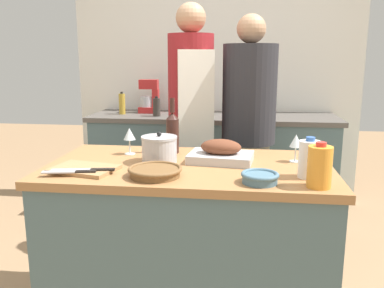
# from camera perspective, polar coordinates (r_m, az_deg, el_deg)

# --- Properties ---
(kitchen_island) EXTENTS (1.42, 0.77, 0.86)m
(kitchen_island) POSITION_cam_1_polar(r_m,az_deg,el_deg) (2.20, -0.39, -13.73)
(kitchen_island) COLOR #4C666B
(kitchen_island) RESTS_ON ground_plane
(back_counter) EXTENTS (2.18, 0.60, 0.88)m
(back_counter) POSITION_cam_1_polar(r_m,az_deg,el_deg) (3.70, 2.89, -2.71)
(back_counter) COLOR #4C666B
(back_counter) RESTS_ON ground_plane
(back_wall) EXTENTS (2.68, 0.10, 2.55)m
(back_wall) POSITION_cam_1_polar(r_m,az_deg,el_deg) (3.93, 3.42, 10.44)
(back_wall) COLOR silver
(back_wall) RESTS_ON ground_plane
(roasting_pan) EXTENTS (0.35, 0.26, 0.12)m
(roasting_pan) POSITION_cam_1_polar(r_m,az_deg,el_deg) (2.09, 4.07, -1.30)
(roasting_pan) COLOR #BCBCC1
(roasting_pan) RESTS_ON kitchen_island
(wicker_basket) EXTENTS (0.25, 0.25, 0.04)m
(wicker_basket) POSITION_cam_1_polar(r_m,az_deg,el_deg) (1.85, -5.21, -3.84)
(wicker_basket) COLOR brown
(wicker_basket) RESTS_ON kitchen_island
(cutting_board) EXTENTS (0.33, 0.26, 0.02)m
(cutting_board) POSITION_cam_1_polar(r_m,az_deg,el_deg) (2.00, -14.91, -3.41)
(cutting_board) COLOR #AD7F51
(cutting_board) RESTS_ON kitchen_island
(stock_pot) EXTENTS (0.18, 0.18, 0.16)m
(stock_pot) POSITION_cam_1_polar(r_m,az_deg,el_deg) (2.08, -4.61, -0.74)
(stock_pot) COLOR #B7B7BC
(stock_pot) RESTS_ON kitchen_island
(mixing_bowl) EXTENTS (0.16, 0.16, 0.05)m
(mixing_bowl) POSITION_cam_1_polar(r_m,az_deg,el_deg) (1.77, 9.51, -4.63)
(mixing_bowl) COLOR slate
(mixing_bowl) RESTS_ON kitchen_island
(juice_jug) EXTENTS (0.10, 0.10, 0.19)m
(juice_jug) POSITION_cam_1_polar(r_m,az_deg,el_deg) (1.75, 17.48, -3.05)
(juice_jug) COLOR orange
(juice_jug) RESTS_ON kitchen_island
(milk_jug) EXTENTS (0.10, 0.10, 0.19)m
(milk_jug) POSITION_cam_1_polar(r_m,az_deg,el_deg) (1.88, 16.14, -2.04)
(milk_jug) COLOR white
(milk_jug) RESTS_ON kitchen_island
(wine_bottle_green) EXTENTS (0.07, 0.07, 0.31)m
(wine_bottle_green) POSITION_cam_1_polar(r_m,az_deg,el_deg) (2.27, -2.76, 1.77)
(wine_bottle_green) COLOR #381E19
(wine_bottle_green) RESTS_ON kitchen_island
(wine_glass_left) EXTENTS (0.07, 0.07, 0.14)m
(wine_glass_left) POSITION_cam_1_polar(r_m,az_deg,el_deg) (2.14, 14.38, 0.29)
(wine_glass_left) COLOR silver
(wine_glass_left) RESTS_ON kitchen_island
(wine_glass_right) EXTENTS (0.07, 0.07, 0.15)m
(wine_glass_right) POSITION_cam_1_polar(r_m,az_deg,el_deg) (2.26, -8.78, 1.26)
(wine_glass_right) COLOR silver
(wine_glass_right) RESTS_ON kitchen_island
(knife_chef) EXTENTS (0.29, 0.08, 0.01)m
(knife_chef) POSITION_cam_1_polar(r_m,az_deg,el_deg) (1.94, -14.74, -3.52)
(knife_chef) COLOR #B7B7BC
(knife_chef) RESTS_ON cutting_board
(knife_paring) EXTENTS (0.24, 0.07, 0.01)m
(knife_paring) POSITION_cam_1_polar(r_m,az_deg,el_deg) (1.92, -16.63, -3.76)
(knife_paring) COLOR #B7B7BC
(knife_paring) RESTS_ON cutting_board
(stand_mixer) EXTENTS (0.18, 0.14, 0.30)m
(stand_mixer) POSITION_cam_1_polar(r_m,az_deg,el_deg) (3.78, -6.02, 6.29)
(stand_mixer) COLOR #B22323
(stand_mixer) RESTS_ON back_counter
(condiment_bottle_tall) EXTENTS (0.06, 0.06, 0.20)m
(condiment_bottle_tall) POSITION_cam_1_polar(r_m,az_deg,el_deg) (3.73, -9.79, 5.58)
(condiment_bottle_tall) COLOR #B28E2D
(condiment_bottle_tall) RESTS_ON back_counter
(condiment_bottle_short) EXTENTS (0.06, 0.06, 0.17)m
(condiment_bottle_short) POSITION_cam_1_polar(r_m,az_deg,el_deg) (3.56, -4.99, 5.18)
(condiment_bottle_short) COLOR #332D28
(condiment_bottle_short) RESTS_ON back_counter
(condiment_bottle_extra) EXTENTS (0.05, 0.05, 0.19)m
(condiment_bottle_extra) POSITION_cam_1_polar(r_m,az_deg,el_deg) (3.60, 0.33, 5.46)
(condiment_bottle_extra) COLOR maroon
(condiment_bottle_extra) RESTS_ON back_counter
(person_cook_aproned) EXTENTS (0.33, 0.35, 1.75)m
(person_cook_aproned) POSITION_cam_1_polar(r_m,az_deg,el_deg) (2.84, -0.14, 3.81)
(person_cook_aproned) COLOR beige
(person_cook_aproned) RESTS_ON ground_plane
(person_cook_guest) EXTENTS (0.37, 0.37, 1.67)m
(person_cook_guest) POSITION_cam_1_polar(r_m,az_deg,el_deg) (2.85, 7.93, 2.50)
(person_cook_guest) COLOR beige
(person_cook_guest) RESTS_ON ground_plane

